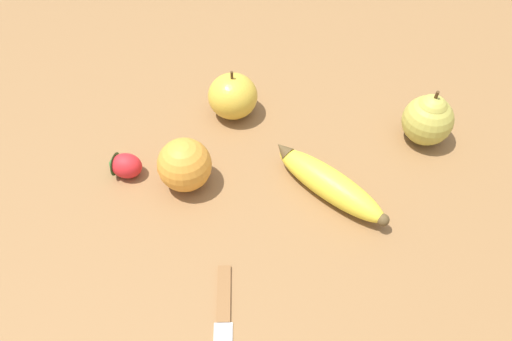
{
  "coord_description": "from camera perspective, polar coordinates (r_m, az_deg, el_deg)",
  "views": [
    {
      "loc": [
        -0.09,
        -0.38,
        0.57
      ],
      "look_at": [
        -0.07,
        0.09,
        0.03
      ],
      "focal_mm": 35.0,
      "sensor_mm": 36.0,
      "label": 1
    }
  ],
  "objects": [
    {
      "name": "pear",
      "position": [
        0.81,
        19.09,
        5.65
      ],
      "size": [
        0.08,
        0.08,
        0.1
      ],
      "color": "#B7AD47",
      "rests_on": "ground_plane"
    },
    {
      "name": "banana",
      "position": [
        0.72,
        8.3,
        -1.46
      ],
      "size": [
        0.16,
        0.16,
        0.04
      ],
      "rotation": [
        0.0,
        0.0,
        2.33
      ],
      "color": "yellow",
      "rests_on": "ground_plane"
    },
    {
      "name": "strawberry",
      "position": [
        0.76,
        -14.84,
        0.57
      ],
      "size": [
        0.06,
        0.05,
        0.04
      ],
      "rotation": [
        0.0,
        0.0,
        2.89
      ],
      "color": "red",
      "rests_on": "ground_plane"
    },
    {
      "name": "ground_plane",
      "position": [
        0.69,
        6.09,
        -6.61
      ],
      "size": [
        3.0,
        3.0,
        0.0
      ],
      "primitive_type": "plane",
      "color": "olive"
    },
    {
      "name": "paring_knife",
      "position": [
        0.62,
        -3.77,
        -17.25
      ],
      "size": [
        0.02,
        0.17,
        0.01
      ],
      "rotation": [
        0.0,
        0.0,
        3.11
      ],
      "color": "silver",
      "rests_on": "ground_plane"
    },
    {
      "name": "orange",
      "position": [
        0.71,
        -8.17,
        0.64
      ],
      "size": [
        0.08,
        0.08,
        0.08
      ],
      "color": "orange",
      "rests_on": "ground_plane"
    },
    {
      "name": "apple",
      "position": [
        0.82,
        -2.67,
        8.49
      ],
      "size": [
        0.08,
        0.08,
        0.09
      ],
      "color": "gold",
      "rests_on": "ground_plane"
    }
  ]
}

